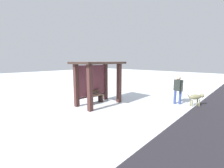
{
  "coord_description": "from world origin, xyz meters",
  "views": [
    {
      "loc": [
        -5.86,
        -6.43,
        2.54
      ],
      "look_at": [
        0.32,
        -0.75,
        1.24
      ],
      "focal_mm": 24.49,
      "sensor_mm": 36.0,
      "label": 1
    }
  ],
  "objects_px": {
    "bench_left_inside": "(95,98)",
    "dog": "(196,97)",
    "bus_shelter": "(97,74)",
    "person_walking": "(178,88)"
  },
  "relations": [
    {
      "from": "bench_left_inside",
      "to": "dog",
      "type": "bearing_deg",
      "value": -52.84
    },
    {
      "from": "bus_shelter",
      "to": "dog",
      "type": "bearing_deg",
      "value": -51.75
    },
    {
      "from": "bus_shelter",
      "to": "person_walking",
      "type": "relative_size",
      "value": 1.73
    },
    {
      "from": "bus_shelter",
      "to": "dog",
      "type": "height_order",
      "value": "bus_shelter"
    },
    {
      "from": "bench_left_inside",
      "to": "person_walking",
      "type": "height_order",
      "value": "person_walking"
    },
    {
      "from": "dog",
      "to": "bus_shelter",
      "type": "bearing_deg",
      "value": 128.25
    },
    {
      "from": "bench_left_inside",
      "to": "person_walking",
      "type": "relative_size",
      "value": 0.59
    },
    {
      "from": "bus_shelter",
      "to": "dog",
      "type": "xyz_separation_m",
      "value": [
        3.46,
        -4.39,
        -1.26
      ]
    },
    {
      "from": "bench_left_inside",
      "to": "dog",
      "type": "height_order",
      "value": "bench_left_inside"
    },
    {
      "from": "bus_shelter",
      "to": "bench_left_inside",
      "type": "height_order",
      "value": "bus_shelter"
    }
  ]
}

